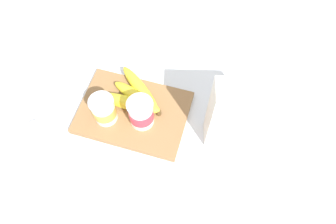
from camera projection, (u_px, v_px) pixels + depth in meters
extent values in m
plane|color=white|center=(134.00, 114.00, 0.91)|extent=(2.40, 2.40, 0.00)
cube|color=olive|center=(133.00, 112.00, 0.90)|extent=(0.31, 0.22, 0.02)
cube|color=white|center=(245.00, 116.00, 0.77)|extent=(0.19, 0.11, 0.25)
cylinder|color=white|center=(141.00, 113.00, 0.84)|extent=(0.07, 0.07, 0.09)
cylinder|color=#DB384C|center=(141.00, 113.00, 0.84)|extent=(0.07, 0.07, 0.04)
cylinder|color=silver|center=(140.00, 105.00, 0.79)|extent=(0.07, 0.07, 0.00)
cylinder|color=white|center=(104.00, 110.00, 0.84)|extent=(0.06, 0.06, 0.09)
cylinder|color=gold|center=(104.00, 110.00, 0.84)|extent=(0.06, 0.06, 0.04)
cylinder|color=silver|center=(101.00, 102.00, 0.80)|extent=(0.07, 0.07, 0.00)
ellipsoid|color=yellow|center=(141.00, 89.00, 0.90)|extent=(0.16, 0.14, 0.04)
ellipsoid|color=yellow|center=(136.00, 96.00, 0.89)|extent=(0.17, 0.09, 0.03)
ellipsoid|color=yellow|center=(128.00, 103.00, 0.88)|extent=(0.19, 0.04, 0.03)
cylinder|color=brown|center=(159.00, 113.00, 0.88)|extent=(0.01, 0.01, 0.02)
cylinder|color=silver|center=(52.00, 115.00, 0.90)|extent=(0.08, 0.09, 0.01)
ellipsoid|color=silver|center=(32.00, 124.00, 0.89)|extent=(0.04, 0.04, 0.01)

